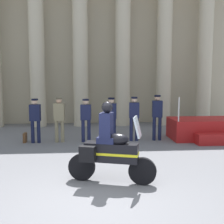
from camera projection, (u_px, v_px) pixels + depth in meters
ground_plane at (93, 202)px, 5.73m from camera, size 28.00×28.00×0.00m
colonnade_backdrop at (81, 46)px, 14.66m from camera, size 16.28×1.59×7.43m
reviewing_stand at (208, 129)px, 11.47m from camera, size 2.95×1.97×1.70m
officer_in_row_0 at (35, 117)px, 10.73m from camera, size 0.40×0.27×1.65m
officer_in_row_1 at (59, 116)px, 10.85m from camera, size 0.40×0.27×1.68m
officer_in_row_2 at (86, 117)px, 10.90m from camera, size 0.40×0.27×1.63m
officer_in_row_3 at (111, 116)px, 10.94m from camera, size 0.40×0.27×1.67m
officer_in_row_4 at (134, 115)px, 11.10m from camera, size 0.40×0.27×1.69m
officer_in_row_5 at (157, 114)px, 11.17m from camera, size 0.40×0.27×1.75m
motorcycle_with_rider at (108, 149)px, 6.74m from camera, size 2.03×0.93×1.90m
briefcase_on_ground at (25, 138)px, 10.90m from camera, size 0.10×0.32×0.36m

